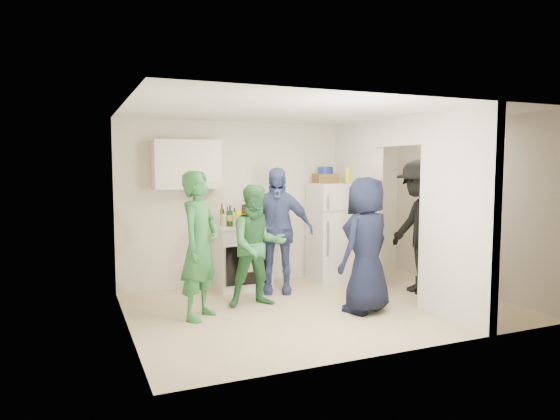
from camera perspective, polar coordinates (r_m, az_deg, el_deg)
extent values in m
plane|color=#C5B78B|center=(6.62, 4.72, -11.00)|extent=(4.80, 4.80, 0.00)
plane|color=silver|center=(7.93, -0.92, 0.87)|extent=(4.80, 0.00, 4.80)
plane|color=silver|center=(4.96, 13.99, -1.83)|extent=(4.80, 0.00, 4.80)
plane|color=silver|center=(5.69, -17.13, -1.02)|extent=(0.00, 3.40, 3.40)
plane|color=silver|center=(7.80, 20.62, 0.48)|extent=(0.00, 3.40, 3.40)
plane|color=white|center=(6.40, 4.89, 11.06)|extent=(4.80, 4.80, 0.00)
cube|color=silver|center=(7.93, 8.79, 0.82)|extent=(0.12, 1.20, 2.50)
cube|color=silver|center=(6.18, 19.56, -0.62)|extent=(0.12, 1.20, 2.50)
cube|color=silver|center=(7.02, 13.68, 8.76)|extent=(0.12, 1.00, 0.40)
cube|color=white|center=(7.50, -4.40, -5.36)|extent=(0.80, 0.66, 0.95)
cube|color=silver|center=(7.32, -10.64, 5.14)|extent=(0.95, 0.34, 0.70)
cube|color=silver|center=(8.03, 5.94, -2.49)|extent=(0.64, 0.62, 1.55)
cube|color=brown|center=(7.96, 5.19, 3.60)|extent=(0.35, 0.25, 0.15)
cylinder|color=navy|center=(7.96, 5.20, 4.54)|extent=(0.24, 0.24, 0.11)
cylinder|color=#F6FF15|center=(7.99, 7.73, 3.94)|extent=(0.09, 0.09, 0.25)
cylinder|color=white|center=(7.91, -0.53, 4.13)|extent=(0.22, 0.02, 0.22)
cube|color=olive|center=(7.87, -0.78, 1.57)|extent=(0.35, 0.08, 0.03)
cube|color=black|center=(7.91, 19.61, 3.47)|extent=(0.03, 0.70, 0.80)
cube|color=white|center=(7.90, 19.53, 3.47)|extent=(0.04, 0.76, 0.86)
cube|color=white|center=(7.88, 19.47, 6.02)|extent=(0.04, 0.82, 0.18)
cylinder|color=#CED612|center=(7.17, -4.78, -1.01)|extent=(0.09, 0.09, 0.25)
cylinder|color=red|center=(7.31, -2.29, -1.39)|extent=(0.09, 0.09, 0.12)
imported|color=#317C42|center=(6.04, -9.14, -4.00)|extent=(0.75, 0.76, 1.77)
imported|color=#367A43|center=(6.52, -2.59, -4.10)|extent=(0.82, 0.66, 1.59)
imported|color=#3D5185|center=(7.18, -0.45, -2.34)|extent=(1.15, 0.82, 1.81)
imported|color=black|center=(6.31, 9.82, -3.95)|extent=(0.98, 0.82, 1.70)
imported|color=black|center=(7.41, 15.75, -1.86)|extent=(0.81, 1.30, 1.92)
cylinder|color=brown|center=(7.44, -6.64, -0.52)|extent=(0.06, 0.06, 0.32)
cylinder|color=#184919|center=(7.30, -5.72, -0.68)|extent=(0.08, 0.08, 0.31)
cylinder|color=silver|center=(7.52, -5.23, -0.71)|extent=(0.07, 0.07, 0.26)
cylinder|color=brown|center=(7.37, -3.99, -0.55)|extent=(0.08, 0.08, 0.32)
cylinder|color=#A8B5BA|center=(7.62, -4.20, -0.49)|extent=(0.07, 0.07, 0.29)
cylinder|color=#14371B|center=(7.49, -3.09, -0.48)|extent=(0.07, 0.07, 0.32)
cylinder|color=brown|center=(7.62, -2.93, -0.47)|extent=(0.07, 0.07, 0.30)
cylinder|color=#ABB0B8|center=(7.21, -6.47, -0.95)|extent=(0.08, 0.08, 0.26)
cylinder|color=#5A360F|center=(7.52, -4.29, -0.52)|extent=(0.07, 0.07, 0.30)
cylinder|color=#1F4B19|center=(7.44, -1.89, -0.54)|extent=(0.08, 0.08, 0.31)
cylinder|color=#945422|center=(7.39, -6.01, -0.70)|extent=(0.06, 0.06, 0.28)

